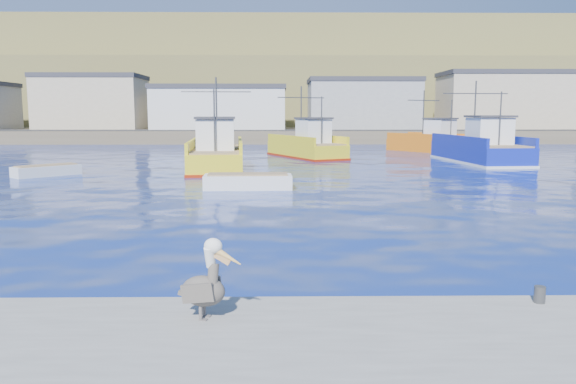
% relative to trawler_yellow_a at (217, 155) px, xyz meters
% --- Properties ---
extents(ground, '(260.00, 260.00, 0.00)m').
position_rel_trawler_yellow_a_xyz_m(ground, '(6.01, -25.69, -1.01)').
color(ground, navy).
rests_on(ground, ground).
extents(dock_bollards, '(36.20, 0.20, 0.30)m').
position_rel_trawler_yellow_a_xyz_m(dock_bollards, '(6.61, -29.09, -0.36)').
color(dock_bollards, '#4C4C4C').
rests_on(dock_bollards, dock).
extents(far_shore, '(200.00, 81.00, 24.00)m').
position_rel_trawler_yellow_a_xyz_m(far_shore, '(6.02, 83.51, 7.97)').
color(far_shore, brown).
rests_on(far_shore, ground).
extents(trawler_yellow_a, '(4.86, 10.88, 6.43)m').
position_rel_trawler_yellow_a_xyz_m(trawler_yellow_a, '(0.00, 0.00, 0.00)').
color(trawler_yellow_a, yellow).
rests_on(trawler_yellow_a, ground).
extents(trawler_yellow_b, '(7.05, 10.22, 6.31)m').
position_rel_trawler_yellow_a_xyz_m(trawler_yellow_b, '(6.77, 10.70, -0.05)').
color(trawler_yellow_b, yellow).
rests_on(trawler_yellow_b, ground).
extents(trawler_blue, '(5.36, 11.48, 6.50)m').
position_rel_trawler_yellow_a_xyz_m(trawler_blue, '(20.21, 5.39, 0.03)').
color(trawler_blue, '#11219C').
rests_on(trawler_blue, ground).
extents(boat_orange, '(7.67, 9.18, 6.15)m').
position_rel_trawler_yellow_a_xyz_m(boat_orange, '(19.63, 17.72, 0.05)').
color(boat_orange, '#D16511').
rests_on(boat_orange, ground).
extents(skiff_left, '(3.72, 3.78, 0.85)m').
position_rel_trawler_yellow_a_xyz_m(skiff_left, '(-10.11, -3.86, -0.73)').
color(skiff_left, silver).
rests_on(skiff_left, ground).
extents(skiff_mid, '(4.53, 1.73, 0.97)m').
position_rel_trawler_yellow_a_xyz_m(skiff_mid, '(2.73, -10.11, -0.69)').
color(skiff_mid, silver).
rests_on(skiff_mid, ground).
extents(skiff_far, '(1.91, 3.93, 0.82)m').
position_rel_trawler_yellow_a_xyz_m(skiff_far, '(25.53, 10.38, -0.74)').
color(skiff_far, silver).
rests_on(skiff_far, ground).
extents(pelican, '(1.10, 0.59, 1.36)m').
position_rel_trawler_yellow_a_xyz_m(pelican, '(3.16, -29.78, 0.07)').
color(pelican, '#595451').
rests_on(pelican, dock).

